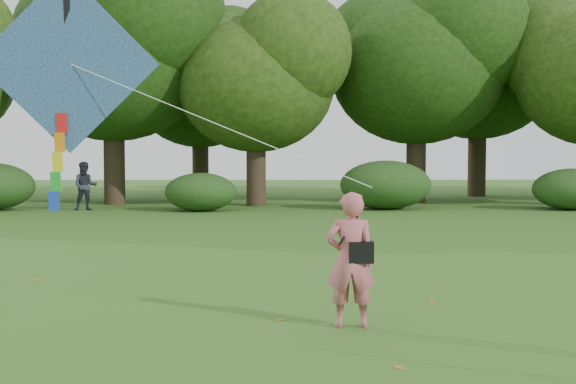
{
  "coord_description": "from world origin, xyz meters",
  "views": [
    {
      "loc": [
        -1.43,
        -9.6,
        2.11
      ],
      "look_at": [
        -1.14,
        2.0,
        1.5
      ],
      "focal_mm": 45.0,
      "sensor_mm": 36.0,
      "label": 1
    }
  ],
  "objects": [
    {
      "name": "bystander_left",
      "position": [
        -8.36,
        17.56,
        0.91
      ],
      "size": [
        1.01,
        0.86,
        1.83
      ],
      "primitive_type": "imported",
      "rotation": [
        0.0,
        0.0,
        0.21
      ],
      "color": "#292A36",
      "rests_on": "ground"
    },
    {
      "name": "ground",
      "position": [
        0.0,
        0.0,
        0.0
      ],
      "size": [
        100.0,
        100.0,
        0.0
      ],
      "primitive_type": "plane",
      "color": "#265114",
      "rests_on": "ground"
    },
    {
      "name": "fallen_leaves",
      "position": [
        -0.15,
        0.03,
        0.01
      ],
      "size": [
        11.63,
        14.76,
        0.01
      ],
      "color": "olive",
      "rests_on": "ground"
    },
    {
      "name": "crossbody_bag",
      "position": [
        -0.34,
        -0.95,
        0.94
      ],
      "size": [
        0.43,
        0.2,
        0.68
      ],
      "color": "black",
      "rests_on": "ground"
    },
    {
      "name": "flying_kite",
      "position": [
        -4.09,
        0.05,
        3.26
      ],
      "size": [
        5.08,
        1.21,
        3.14
      ],
      "color": "#223096",
      "rests_on": "ground"
    },
    {
      "name": "tree_line",
      "position": [
        1.67,
        22.88,
        5.6
      ],
      "size": [
        54.7,
        15.3,
        9.48
      ],
      "color": "#3A2D1E",
      "rests_on": "ground"
    },
    {
      "name": "shrub_band",
      "position": [
        -0.72,
        17.6,
        0.86
      ],
      "size": [
        39.15,
        3.22,
        1.88
      ],
      "color": "#264919",
      "rests_on": "ground"
    },
    {
      "name": "man_kite_flyer",
      "position": [
        -0.45,
        -0.92,
        0.83
      ],
      "size": [
        0.62,
        0.42,
        1.65
      ],
      "primitive_type": "imported",
      "rotation": [
        0.0,
        0.0,
        3.11
      ],
      "color": "#BF5A65",
      "rests_on": "ground"
    }
  ]
}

